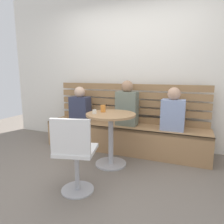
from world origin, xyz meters
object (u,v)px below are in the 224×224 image
at_px(person_adult, 127,105).
at_px(cup_espresso_small, 95,112).
at_px(cafe_table, 111,129).
at_px(person_child_left, 173,111).
at_px(white_chair, 74,153).
at_px(person_child_middle, 80,106).
at_px(cup_tumbler_orange, 103,108).
at_px(booth_bench, 124,137).

distance_m(person_adult, cup_espresso_small, 0.75).
xyz_separation_m(cafe_table, person_child_left, (0.76, 0.58, 0.20)).
bearing_deg(person_child_left, white_chair, -121.12).
bearing_deg(cafe_table, white_chair, -95.39).
bearing_deg(person_adult, person_child_middle, -179.15).
xyz_separation_m(person_adult, cup_tumbler_orange, (-0.18, -0.55, 0.02)).
height_order(person_child_left, cup_espresso_small, person_child_left).
relative_size(booth_bench, person_child_left, 4.22).
xyz_separation_m(white_chair, person_child_left, (0.84, 1.39, 0.26)).
distance_m(booth_bench, person_child_left, 0.93).
bearing_deg(booth_bench, cup_tumbler_orange, -103.97).
height_order(booth_bench, cafe_table, cafe_table).
height_order(person_child_middle, cup_tumbler_orange, person_child_middle).
bearing_deg(cafe_table, person_child_middle, 144.39).
bearing_deg(person_child_left, cup_tumbler_orange, -150.74).
xyz_separation_m(booth_bench, cup_tumbler_orange, (-0.13, -0.53, 0.57)).
height_order(white_chair, cup_espresso_small, white_chair).
xyz_separation_m(cafe_table, person_adult, (0.03, 0.62, 0.25)).
relative_size(booth_bench, cup_tumbler_orange, 27.00).
bearing_deg(cup_tumbler_orange, cafe_table, -24.87).
bearing_deg(person_child_middle, person_child_left, -0.88).
height_order(booth_bench, white_chair, white_chair).
height_order(person_adult, cup_espresso_small, person_adult).
bearing_deg(person_adult, white_chair, -94.36).
bearing_deg(booth_bench, cup_espresso_small, -104.58).
relative_size(booth_bench, person_child_middle, 4.42).
relative_size(white_chair, cup_espresso_small, 15.18).
bearing_deg(person_adult, booth_bench, -161.11).
bearing_deg(cup_tumbler_orange, person_adult, 71.83).
relative_size(person_adult, cup_tumbler_orange, 7.30).
relative_size(person_adult, person_child_left, 1.14).
height_order(booth_bench, cup_espresso_small, cup_espresso_small).
bearing_deg(person_child_middle, booth_bench, -0.23).
bearing_deg(white_chair, person_child_middle, 118.41).
bearing_deg(booth_bench, person_child_left, -1.57).
bearing_deg(cup_tumbler_orange, person_child_left, 29.26).
distance_m(booth_bench, cup_espresso_small, 0.91).
bearing_deg(cafe_table, person_adult, 87.01).
distance_m(white_chair, cup_espresso_small, 0.78).
distance_m(cafe_table, person_adult, 0.66).
relative_size(person_child_left, person_child_middle, 1.05).
bearing_deg(white_chair, cup_tumbler_orange, 94.61).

